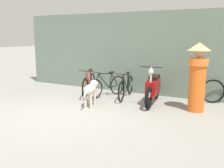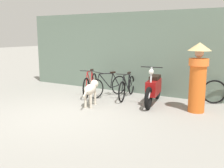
% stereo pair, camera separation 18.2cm
% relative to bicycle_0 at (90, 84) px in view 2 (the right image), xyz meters
% --- Properties ---
extents(ground_plane, '(60.00, 60.00, 0.00)m').
position_rel_bicycle_0_xyz_m(ground_plane, '(0.57, -2.24, -0.35)').
color(ground_plane, gray).
extents(shop_wall_back, '(7.72, 0.20, 2.67)m').
position_rel_bicycle_0_xyz_m(shop_wall_back, '(0.57, 1.12, 0.98)').
color(shop_wall_back, slate).
rests_on(shop_wall_back, ground).
extents(bicycle_0, '(0.62, 1.54, 0.85)m').
position_rel_bicycle_0_xyz_m(bicycle_0, '(0.00, 0.00, 0.00)').
color(bicycle_0, black).
rests_on(bicycle_0, ground).
extents(bicycle_1, '(0.61, 1.50, 0.81)m').
position_rel_bicycle_0_xyz_m(bicycle_1, '(0.58, 0.12, -0.01)').
color(bicycle_1, black).
rests_on(bicycle_1, ground).
extents(bicycle_2, '(0.48, 1.67, 0.81)m').
position_rel_bicycle_0_xyz_m(bicycle_2, '(1.21, 0.25, -0.02)').
color(bicycle_2, black).
rests_on(bicycle_2, ground).
extents(motorcycle, '(0.58, 1.84, 1.11)m').
position_rel_bicycle_0_xyz_m(motorcycle, '(2.18, -0.01, 0.09)').
color(motorcycle, black).
rests_on(motorcycle, ground).
extents(stray_dog, '(0.49, 1.10, 0.67)m').
position_rel_bicycle_0_xyz_m(stray_dog, '(0.76, -1.05, 0.12)').
color(stray_dog, beige).
rests_on(stray_dog, ground).
extents(person_in_robes, '(0.68, 0.68, 1.75)m').
position_rel_bicycle_0_xyz_m(person_in_robes, '(3.41, -0.20, 0.61)').
color(person_in_robes, orange).
rests_on(person_in_robes, ground).
extents(spare_tire_left, '(0.66, 0.29, 0.69)m').
position_rel_bicycle_0_xyz_m(spare_tire_left, '(3.66, 0.87, -0.01)').
color(spare_tire_left, black).
rests_on(spare_tire_left, ground).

